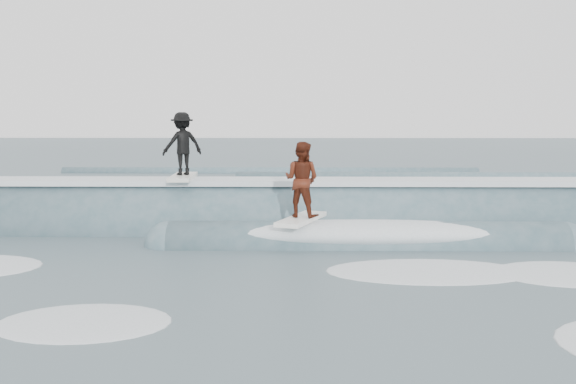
{
  "coord_description": "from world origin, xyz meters",
  "views": [
    {
      "loc": [
        0.22,
        -11.79,
        2.92
      ],
      "look_at": [
        0.0,
        3.82,
        1.1
      ],
      "focal_mm": 40.0,
      "sensor_mm": 36.0,
      "label": 1
    }
  ],
  "objects": [
    {
      "name": "surfer_red",
      "position": [
        0.33,
        2.62,
        1.43
      ],
      "size": [
        1.22,
        2.07,
        1.81
      ],
      "color": "white",
      "rests_on": "ground"
    },
    {
      "name": "surfer_black",
      "position": [
        -2.76,
        4.82,
        2.16
      ],
      "size": [
        1.21,
        2.02,
        1.73
      ],
      "color": "silver",
      "rests_on": "ground"
    },
    {
      "name": "whitewater",
      "position": [
        0.6,
        -0.88,
        0.0
      ],
      "size": [
        16.16,
        6.3,
        0.1
      ],
      "color": "white",
      "rests_on": "ground"
    },
    {
      "name": "ground",
      "position": [
        0.0,
        0.0,
        0.0
      ],
      "size": [
        160.0,
        160.0,
        0.0
      ],
      "primitive_type": "plane",
      "color": "#3C4E57",
      "rests_on": "ground"
    },
    {
      "name": "breaking_wave",
      "position": [
        0.24,
        4.53,
        0.04
      ],
      "size": [
        21.13,
        4.04,
        2.52
      ],
      "color": "#3A5862",
      "rests_on": "ground"
    },
    {
      "name": "far_swells",
      "position": [
        0.96,
        17.65,
        0.0
      ],
      "size": [
        37.47,
        8.65,
        0.8
      ],
      "color": "#3A5862",
      "rests_on": "ground"
    }
  ]
}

